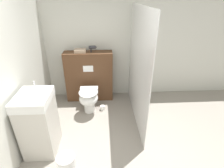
{
  "coord_description": "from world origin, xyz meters",
  "views": [
    {
      "loc": [
        -0.12,
        -1.55,
        2.3
      ],
      "look_at": [
        0.04,
        1.44,
        0.76
      ],
      "focal_mm": 28.0,
      "sensor_mm": 36.0,
      "label": 1
    }
  ],
  "objects_px": {
    "toilet": "(89,99)",
    "hair_drier": "(93,47)",
    "waste_bin": "(67,165)",
    "sink_vanity": "(39,123)"
  },
  "relations": [
    {
      "from": "toilet",
      "to": "hair_drier",
      "type": "xyz_separation_m",
      "value": [
        0.1,
        0.6,
        0.93
      ]
    },
    {
      "from": "toilet",
      "to": "waste_bin",
      "type": "distance_m",
      "value": 1.5
    },
    {
      "from": "toilet",
      "to": "sink_vanity",
      "type": "bearing_deg",
      "value": -125.9
    },
    {
      "from": "toilet",
      "to": "sink_vanity",
      "type": "distance_m",
      "value": 1.2
    },
    {
      "from": "waste_bin",
      "to": "sink_vanity",
      "type": "bearing_deg",
      "value": 133.23
    },
    {
      "from": "toilet",
      "to": "sink_vanity",
      "type": "relative_size",
      "value": 0.47
    },
    {
      "from": "sink_vanity",
      "to": "waste_bin",
      "type": "distance_m",
      "value": 0.77
    },
    {
      "from": "sink_vanity",
      "to": "toilet",
      "type": "bearing_deg",
      "value": 54.1
    },
    {
      "from": "toilet",
      "to": "hair_drier",
      "type": "height_order",
      "value": "hair_drier"
    },
    {
      "from": "hair_drier",
      "to": "waste_bin",
      "type": "relative_size",
      "value": 0.54
    }
  ]
}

